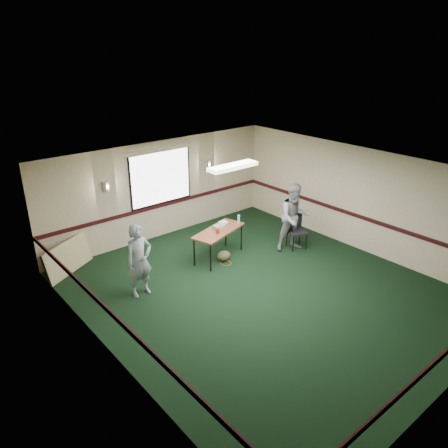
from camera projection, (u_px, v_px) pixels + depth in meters
ground at (262, 291)px, 9.68m from camera, size 8.00×8.00×0.00m
room_shell at (202, 199)px, 10.56m from camera, size 8.00×8.02×8.00m
folding_table at (219, 232)px, 10.91m from camera, size 1.64×1.02×0.76m
projector at (220, 227)px, 10.96m from camera, size 0.29×0.25×0.09m
game_console at (223, 222)px, 11.28m from camera, size 0.22×0.18×0.05m
red_cup at (218, 231)px, 10.68m from camera, size 0.08×0.08×0.12m
water_bottle at (239, 219)px, 11.26m from camera, size 0.07×0.07×0.22m
duffel_bag at (224, 256)px, 10.98m from camera, size 0.44×0.39×0.26m
cable_coil at (226, 263)px, 10.89m from camera, size 0.35×0.35×0.01m
folded_table at (68, 257)px, 10.35m from camera, size 1.40×0.92×0.76m
conference_chair at (296, 227)px, 11.59m from camera, size 0.60×0.61×0.93m
person_left at (139, 260)px, 9.28m from camera, size 0.60×0.40×1.63m
person_right at (294, 217)px, 11.29m from camera, size 1.08×0.97×1.81m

